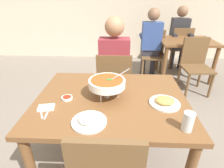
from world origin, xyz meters
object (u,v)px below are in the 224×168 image
object	(u,v)px
rice_plate	(89,120)
dining_table_far	(186,47)
sauce_dish	(67,98)
diner_main	(114,64)
chair_diner_main	(114,82)
patron_bg_left	(179,34)
curry_bowl	(107,83)
appetizer_plate	(165,102)
chair_bg_middle	(153,51)
chair_bg_right	(195,62)
dining_table_main	(111,108)
drink_glass	(188,122)
patron_bg_middle	(151,40)
chair_bg_left	(180,46)

from	to	relation	value
rice_plate	dining_table_far	size ratio (longest dim) A/B	0.24
sauce_dish	diner_main	bearing A→B (deg)	66.79
diner_main	chair_diner_main	bearing A→B (deg)	-90.00
diner_main	patron_bg_left	distance (m)	2.26
curry_bowl	sauce_dish	xyz separation A→B (m)	(-0.33, -0.05, -0.12)
appetizer_plate	patron_bg_left	size ratio (longest dim) A/B	0.18
sauce_dish	chair_bg_middle	xyz separation A→B (m)	(1.09, 2.22, -0.25)
chair_bg_middle	chair_bg_right	xyz separation A→B (m)	(0.59, -0.62, 0.00)
chair_bg_middle	patron_bg_left	xyz separation A→B (m)	(0.60, 0.46, 0.24)
dining_table_main	patron_bg_left	world-z (taller)	patron_bg_left
chair_bg_middle	rice_plate	bearing A→B (deg)	-109.01
diner_main	drink_glass	bearing A→B (deg)	-66.99
drink_glass	patron_bg_middle	world-z (taller)	patron_bg_middle
diner_main	drink_glass	distance (m)	1.28
dining_table_main	chair_bg_right	world-z (taller)	chair_bg_right
drink_glass	patron_bg_left	size ratio (longest dim) A/B	0.10
sauce_dish	chair_bg_middle	world-z (taller)	chair_bg_middle
patron_bg_left	sauce_dish	bearing A→B (deg)	-122.40
dining_table_far	chair_bg_right	xyz separation A→B (m)	(0.00, -0.55, -0.11)
patron_bg_left	appetizer_plate	bearing A→B (deg)	-108.51
dining_table_far	patron_bg_left	distance (m)	0.54
sauce_dish	chair_diner_main	bearing A→B (deg)	65.96
dining_table_main	chair_diner_main	xyz separation A→B (m)	(-0.00, 0.78, -0.14)
dining_table_far	chair_bg_right	world-z (taller)	chair_bg_right
chair_bg_left	chair_bg_right	bearing A→B (deg)	-92.46
curry_bowl	chair_bg_middle	xyz separation A→B (m)	(0.76, 2.17, -0.37)
rice_plate	drink_glass	xyz separation A→B (m)	(0.63, -0.04, 0.04)
chair_bg_left	patron_bg_middle	size ratio (longest dim) A/B	0.69
sauce_dish	drink_glass	xyz separation A→B (m)	(0.86, -0.33, 0.05)
chair_diner_main	rice_plate	size ratio (longest dim) A/B	3.75
chair_bg_left	chair_bg_right	xyz separation A→B (m)	(-0.04, -1.04, 0.00)
chair_diner_main	rice_plate	distance (m)	1.14
patron_bg_middle	chair_diner_main	bearing A→B (deg)	-115.80
rice_plate	chair_bg_left	bearing A→B (deg)	62.82
curry_bowl	patron_bg_left	world-z (taller)	patron_bg_left
chair_diner_main	rice_plate	bearing A→B (deg)	-96.87
curry_bowl	chair_bg_middle	world-z (taller)	curry_bowl
rice_plate	dining_table_far	distance (m)	2.84
diner_main	rice_plate	bearing A→B (deg)	-96.68
appetizer_plate	curry_bowl	bearing A→B (deg)	169.18
appetizer_plate	sauce_dish	size ratio (longest dim) A/B	2.67
curry_bowl	appetizer_plate	bearing A→B (deg)	-10.82
curry_bowl	sauce_dish	distance (m)	0.35
curry_bowl	dining_table_far	size ratio (longest dim) A/B	0.33
rice_plate	chair_bg_right	bearing A→B (deg)	52.34
diner_main	patron_bg_middle	size ratio (longest dim) A/B	1.00
sauce_dish	chair_bg_middle	size ratio (longest dim) A/B	0.10
chair_diner_main	patron_bg_left	xyz separation A→B (m)	(1.33, 1.86, 0.24)
chair_diner_main	chair_bg_left	xyz separation A→B (m)	(1.37, 1.82, 0.00)
diner_main	chair_bg_right	xyz separation A→B (m)	(1.32, 0.75, -0.24)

